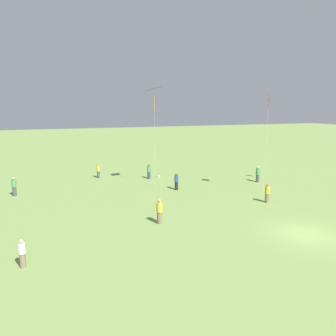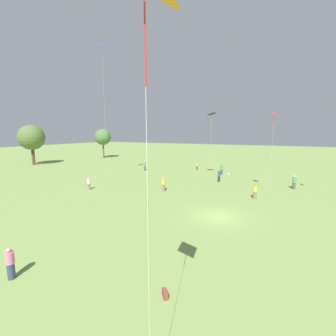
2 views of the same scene
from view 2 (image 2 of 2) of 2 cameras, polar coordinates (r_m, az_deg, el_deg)
The scene contains 17 objects.
ground_plane at distance 21.27m, azimuth 12.74°, elevation -11.89°, with size 240.00×240.00×0.00m, color #7A994C.
tree_2 at distance 60.51m, azimuth -31.37°, elevation 6.61°, with size 5.72×5.72×9.20m.
tree_3 at distance 68.58m, azimuth -16.22°, elevation 7.54°, with size 4.66×4.66×8.46m.
person_1 at distance 34.43m, azimuth 29.40°, elevation -3.20°, with size 0.66×0.66×1.84m.
person_2 at distance 31.43m, azimuth -19.46°, elevation -3.81°, with size 0.39×0.39×1.60m.
person_3 at distance 35.34m, azimuth 12.83°, elevation -1.98°, with size 0.53×0.53×1.79m.
person_4 at distance 14.95m, azimuth -35.15°, elevation -19.24°, with size 0.53×0.53×1.71m.
person_5 at distance 45.54m, azimuth 7.37°, elevation 0.63°, with size 0.57×0.57×1.79m.
person_7 at distance 44.58m, azimuth -5.90°, elevation 0.51°, with size 0.59×0.59×1.85m.
person_8 at distance 41.45m, azimuth 13.46°, elevation -0.39°, with size 0.46×0.46×1.80m.
person_9 at distance 28.92m, azimuth -1.17°, elevation -4.15°, with size 0.61×0.61×1.85m.
person_10 at distance 27.46m, azimuth 21.23°, elevation -5.59°, with size 0.57×0.57×1.77m.
kite_4 at distance 36.71m, azimuth 11.04°, elevation 12.96°, with size 1.44×1.40×10.53m.
kite_6 at distance 28.87m, azimuth 25.35°, elevation 11.37°, with size 1.04×1.03×9.71m.
kite_7 at distance 38.14m, azimuth -16.43°, elevation 26.41°, with size 1.36×1.37×20.37m.
picnic_bag_0 at distance 11.82m, azimuth -0.76°, elevation -29.33°, with size 0.46×0.44×0.37m.
picnic_bag_1 at distance 41.43m, azimuth 15.06°, elevation -1.47°, with size 0.40×0.38×0.32m.
Camera 2 is at (-19.39, -4.41, 7.53)m, focal length 24.00 mm.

